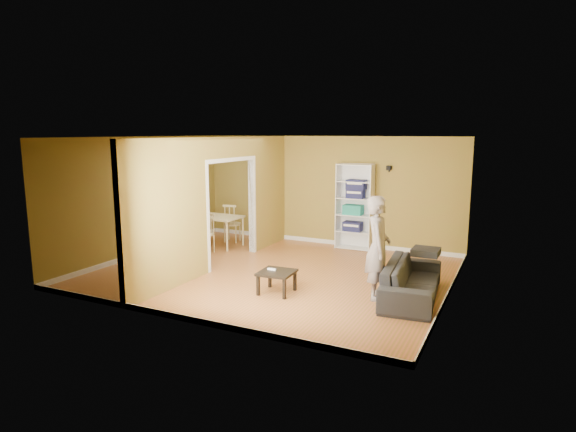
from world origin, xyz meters
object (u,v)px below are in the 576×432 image
at_px(sofa, 412,275).
at_px(chair_far, 232,223).
at_px(person, 378,239).
at_px(dining_table, 216,219).
at_px(chair_left, 192,224).
at_px(coffee_table, 277,275).
at_px(chair_near, 205,233).
at_px(bookshelf, 355,206).

distance_m(sofa, chair_far, 5.37).
xyz_separation_m(person, chair_far, (-4.37, 2.47, -0.52)).
distance_m(dining_table, chair_left, 0.79).
bearing_deg(chair_far, coffee_table, 121.02).
xyz_separation_m(person, chair_near, (-4.33, 1.28, -0.56)).
bearing_deg(dining_table, person, -23.19).
bearing_deg(coffee_table, sofa, 19.59).
xyz_separation_m(sofa, chair_near, (-4.85, 1.04, 0.05)).
bearing_deg(sofa, chair_left, 67.91).
xyz_separation_m(sofa, bookshelf, (-1.93, 2.90, 0.60)).
bearing_deg(chair_left, chair_far, 132.79).
xyz_separation_m(sofa, chair_far, (-4.89, 2.23, 0.08)).
height_order(bookshelf, dining_table, bookshelf).
distance_m(person, chair_left, 5.61).
relative_size(sofa, chair_near, 2.35).
relative_size(dining_table, chair_far, 1.22).
height_order(coffee_table, chair_near, chair_near).
bearing_deg(sofa, dining_table, 66.30).
bearing_deg(dining_table, chair_left, 174.20).
bearing_deg(bookshelf, sofa, -56.36).
relative_size(person, coffee_table, 3.51).
bearing_deg(chair_far, chair_near, 79.89).
distance_m(chair_near, chair_far, 1.19).
distance_m(person, coffee_table, 1.80).
bearing_deg(chair_near, coffee_table, -9.90).
xyz_separation_m(dining_table, chair_left, (-0.76, 0.08, -0.20)).
xyz_separation_m(person, chair_left, (-5.22, 1.99, -0.55)).
height_order(bookshelf, coffee_table, bookshelf).
relative_size(dining_table, chair_near, 1.32).
relative_size(person, bookshelf, 1.00).
bearing_deg(person, chair_far, 45.43).
distance_m(person, bookshelf, 3.45).
height_order(sofa, chair_near, chair_near).
relative_size(dining_table, chair_left, 1.29).
bearing_deg(dining_table, sofa, -18.52).
xyz_separation_m(coffee_table, chair_far, (-2.78, 2.97, 0.15)).
distance_m(sofa, dining_table, 5.25).
relative_size(person, chair_left, 2.22).
bearing_deg(person, chair_left, 54.05).
height_order(person, chair_near, person).
bearing_deg(dining_table, chair_near, -78.48).
xyz_separation_m(person, coffee_table, (-1.59, -0.51, -0.67)).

